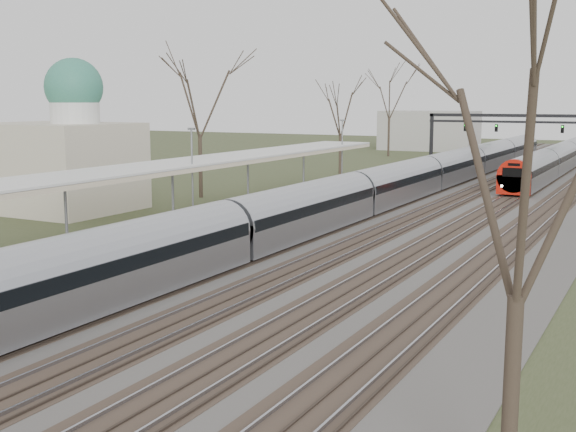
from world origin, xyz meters
name	(u,v)px	position (x,y,z in m)	size (l,w,h in m)	color
track_bed	(444,201)	(0.26, 55.00, 0.06)	(24.00, 160.00, 0.22)	#474442
platform	(209,219)	(-9.05, 37.50, 0.50)	(3.50, 69.00, 1.00)	#9E9B93
canopy	(161,168)	(-9.05, 32.99, 3.93)	(4.10, 50.00, 3.11)	slate
dome_building	(58,157)	(-21.71, 38.00, 3.72)	(10.00, 8.00, 10.30)	beige
signal_gantry	(523,125)	(0.29, 84.99, 4.91)	(21.00, 0.59, 6.08)	black
tree_west_far	(199,94)	(-17.00, 48.00, 8.02)	(5.50, 5.50, 11.33)	#2D231C
tree_east_near	(523,155)	(13.00, 15.00, 6.55)	(4.50, 4.50, 9.27)	#2D231C
train_near	(426,175)	(-2.50, 59.22, 1.48)	(2.62, 90.21, 3.05)	#999CA2
train_far	(574,151)	(4.50, 96.47, 1.48)	(2.62, 75.21, 3.05)	#999CA2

